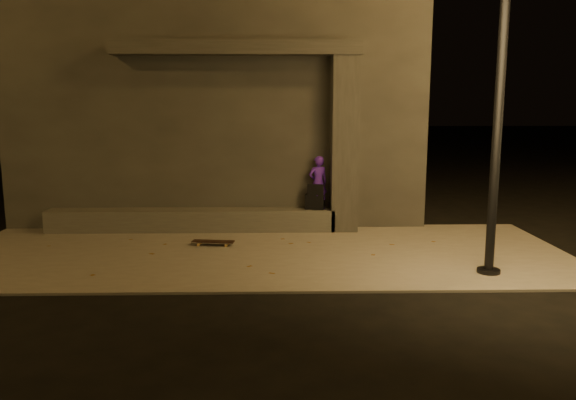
{
  "coord_description": "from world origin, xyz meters",
  "views": [
    {
      "loc": [
        0.27,
        -7.85,
        2.68
      ],
      "look_at": [
        0.49,
        2.0,
        0.98
      ],
      "focal_mm": 35.0,
      "sensor_mm": 36.0,
      "label": 1
    }
  ],
  "objects_px": {
    "backpack": "(315,200)",
    "skateboarder": "(318,183)",
    "column": "(344,145)",
    "street_lamp_0": "(505,5)",
    "skateboard": "(213,242)"
  },
  "relations": [
    {
      "from": "skateboard",
      "to": "skateboarder",
      "type": "bearing_deg",
      "value": 39.9
    },
    {
      "from": "column",
      "to": "skateboard",
      "type": "bearing_deg",
      "value": -153.53
    },
    {
      "from": "backpack",
      "to": "skateboard",
      "type": "xyz_separation_m",
      "value": [
        -2.01,
        -1.3,
        -0.56
      ]
    },
    {
      "from": "column",
      "to": "skateboard",
      "type": "height_order",
      "value": "column"
    },
    {
      "from": "column",
      "to": "street_lamp_0",
      "type": "bearing_deg",
      "value": -58.1
    },
    {
      "from": "skateboard",
      "to": "street_lamp_0",
      "type": "distance_m",
      "value": 6.32
    },
    {
      "from": "backpack",
      "to": "skateboard",
      "type": "relative_size",
      "value": 0.66
    },
    {
      "from": "backpack",
      "to": "column",
      "type": "bearing_deg",
      "value": 14.37
    },
    {
      "from": "column",
      "to": "skateboard",
      "type": "xyz_separation_m",
      "value": [
        -2.61,
        -1.3,
        -1.73
      ]
    },
    {
      "from": "skateboard",
      "to": "street_lamp_0",
      "type": "relative_size",
      "value": 0.11
    },
    {
      "from": "column",
      "to": "street_lamp_0",
      "type": "relative_size",
      "value": 0.5
    },
    {
      "from": "skateboarder",
      "to": "street_lamp_0",
      "type": "xyz_separation_m",
      "value": [
        2.48,
        -3.12,
        3.06
      ]
    },
    {
      "from": "column",
      "to": "street_lamp_0",
      "type": "xyz_separation_m",
      "value": [
        1.94,
        -3.12,
        2.27
      ]
    },
    {
      "from": "skateboarder",
      "to": "skateboard",
      "type": "distance_m",
      "value": 2.62
    },
    {
      "from": "backpack",
      "to": "skateboarder",
      "type": "bearing_deg",
      "value": 14.37
    }
  ]
}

